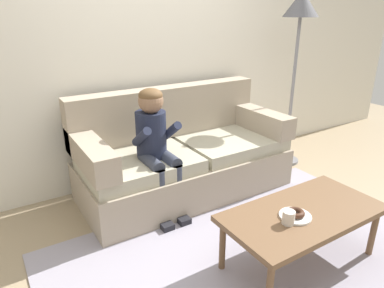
# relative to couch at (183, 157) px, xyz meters

# --- Properties ---
(ground) EXTENTS (10.00, 10.00, 0.00)m
(ground) POSITION_rel_couch_xyz_m (-0.09, -0.85, -0.35)
(ground) COLOR #9E896B
(wall_back) EXTENTS (8.00, 0.10, 2.80)m
(wall_back) POSITION_rel_couch_xyz_m (-0.09, 0.55, 1.05)
(wall_back) COLOR silver
(wall_back) RESTS_ON ground
(area_rug) EXTENTS (2.87, 1.69, 0.01)m
(area_rug) POSITION_rel_couch_xyz_m (-0.09, -1.10, -0.35)
(area_rug) COLOR #9993A3
(area_rug) RESTS_ON ground
(couch) EXTENTS (2.00, 0.90, 0.99)m
(couch) POSITION_rel_couch_xyz_m (0.00, 0.00, 0.00)
(couch) COLOR tan
(couch) RESTS_ON ground
(coffee_table) EXTENTS (1.13, 0.57, 0.42)m
(coffee_table) POSITION_rel_couch_xyz_m (0.14, -1.37, 0.03)
(coffee_table) COLOR brown
(coffee_table) RESTS_ON ground
(person_child) EXTENTS (0.34, 0.58, 1.10)m
(person_child) POSITION_rel_couch_xyz_m (-0.39, -0.21, 0.32)
(person_child) COLOR #1E2338
(person_child) RESTS_ON ground
(plate) EXTENTS (0.21, 0.21, 0.01)m
(plate) POSITION_rel_couch_xyz_m (0.04, -1.39, 0.08)
(plate) COLOR white
(plate) RESTS_ON coffee_table
(donut) EXTENTS (0.17, 0.17, 0.04)m
(donut) POSITION_rel_couch_xyz_m (0.04, -1.39, 0.10)
(donut) COLOR #422619
(donut) RESTS_ON plate
(mug) EXTENTS (0.08, 0.08, 0.09)m
(mug) POSITION_rel_couch_xyz_m (-0.06, -1.42, 0.11)
(mug) COLOR silver
(mug) RESTS_ON coffee_table
(floor_lamp) EXTENTS (0.37, 0.37, 1.89)m
(floor_lamp) POSITION_rel_couch_xyz_m (1.40, -0.04, 1.24)
(floor_lamp) COLOR slate
(floor_lamp) RESTS_ON ground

